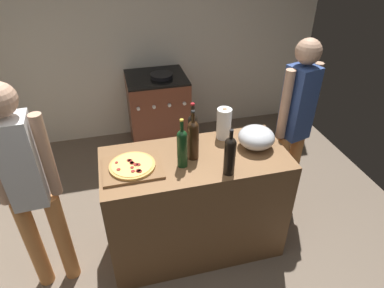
# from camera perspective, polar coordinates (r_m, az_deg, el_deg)

# --- Properties ---
(ground_plane) EXTENTS (4.38, 3.31, 0.02)m
(ground_plane) POSITION_cam_1_polar(r_m,az_deg,el_deg) (3.42, -4.35, -9.24)
(ground_plane) COLOR #6B5B4C
(kitchen_wall_rear) EXTENTS (4.38, 0.10, 2.60)m
(kitchen_wall_rear) POSITION_cam_1_polar(r_m,az_deg,el_deg) (4.04, -9.08, 18.72)
(kitchen_wall_rear) COLOR silver
(kitchen_wall_rear) RESTS_ON ground_plane
(counter) EXTENTS (1.35, 0.61, 0.91)m
(counter) POSITION_cam_1_polar(r_m,az_deg,el_deg) (2.68, 0.54, -10.23)
(counter) COLOR brown
(counter) RESTS_ON ground_plane
(cutting_board) EXTENTS (0.40, 0.32, 0.02)m
(cutting_board) POSITION_cam_1_polar(r_m,az_deg,el_deg) (2.31, -10.08, -4.04)
(cutting_board) COLOR brown
(cutting_board) RESTS_ON counter
(pizza) EXTENTS (0.31, 0.31, 0.03)m
(pizza) POSITION_cam_1_polar(r_m,az_deg,el_deg) (2.29, -10.13, -3.63)
(pizza) COLOR tan
(pizza) RESTS_ON cutting_board
(mixing_bowl) EXTENTS (0.27, 0.27, 0.16)m
(mixing_bowl) POSITION_cam_1_polar(r_m,az_deg,el_deg) (2.49, 10.90, 1.10)
(mixing_bowl) COLOR #B2B2B7
(mixing_bowl) RESTS_ON counter
(paper_towel_roll) EXTENTS (0.11, 0.11, 0.25)m
(paper_towel_roll) POSITION_cam_1_polar(r_m,az_deg,el_deg) (2.56, 5.45, 3.49)
(paper_towel_roll) COLOR white
(paper_towel_roll) RESTS_ON counter
(wine_bottle_green) EXTENTS (0.07, 0.07, 0.36)m
(wine_bottle_green) POSITION_cam_1_polar(r_m,az_deg,el_deg) (2.22, -1.68, -0.46)
(wine_bottle_green) COLOR #143819
(wine_bottle_green) RESTS_ON counter
(wine_bottle_amber) EXTENTS (0.08, 0.08, 0.38)m
(wine_bottle_amber) POSITION_cam_1_polar(r_m,az_deg,el_deg) (2.29, 0.19, 0.98)
(wine_bottle_amber) COLOR #331E0F
(wine_bottle_amber) RESTS_ON counter
(wine_bottle_dark) EXTENTS (0.08, 0.08, 0.34)m
(wine_bottle_dark) POSITION_cam_1_polar(r_m,az_deg,el_deg) (2.17, 6.46, -1.76)
(wine_bottle_dark) COLOR black
(wine_bottle_dark) RESTS_ON counter
(wine_bottle_clear) EXTENTS (0.07, 0.07, 0.35)m
(wine_bottle_clear) POSITION_cam_1_polar(r_m,az_deg,el_deg) (2.43, 0.11, 2.59)
(wine_bottle_clear) COLOR black
(wine_bottle_clear) RESTS_ON counter
(stove) EXTENTS (0.67, 0.63, 0.92)m
(stove) POSITION_cam_1_polar(r_m,az_deg,el_deg) (3.99, -5.80, 5.53)
(stove) COLOR brown
(stove) RESTS_ON ground_plane
(person_in_stripes) EXTENTS (0.37, 0.21, 1.63)m
(person_in_stripes) POSITION_cam_1_polar(r_m,az_deg,el_deg) (2.35, -26.04, -6.37)
(person_in_stripes) COLOR #D88C4C
(person_in_stripes) RESTS_ON ground_plane
(person_in_red) EXTENTS (0.35, 0.25, 1.62)m
(person_in_red) POSITION_cam_1_polar(r_m,az_deg,el_deg) (2.90, 17.06, 3.47)
(person_in_red) COLOR #D88C4C
(person_in_red) RESTS_ON ground_plane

